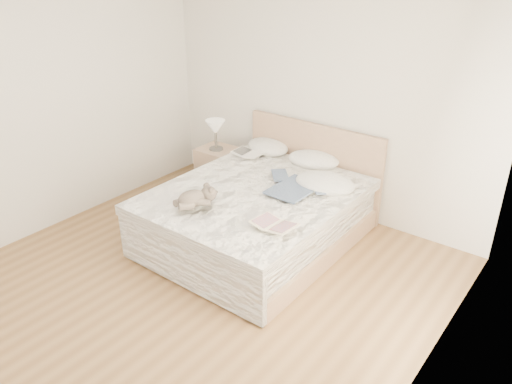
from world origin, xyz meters
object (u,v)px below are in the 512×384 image
nightstand (219,170)px  childrens_book (274,225)px  teddy_bear (192,205)px  bed (260,213)px  photo_book (248,154)px  table_lamp (215,129)px

nightstand → childrens_book: size_ratio=1.50×
nightstand → teddy_bear: bearing=-56.6°
childrens_book → teddy_bear: size_ratio=1.09×
nightstand → childrens_book: childrens_book is taller
bed → photo_book: (-0.61, 0.58, 0.32)m
table_lamp → childrens_book: (1.69, -1.17, -0.19)m
table_lamp → photo_book: (0.50, -0.01, -0.19)m
nightstand → photo_book: 0.62m
table_lamp → photo_book: size_ratio=1.01×
photo_book → teddy_bear: (0.40, -1.34, 0.02)m
nightstand → photo_book: bearing=-4.7°
photo_book → childrens_book: photo_book is taller
bed → nightstand: 1.28m
bed → nightstand: bed is taller
bed → childrens_book: bearing=-44.8°
photo_book → childrens_book: bearing=-47.3°
nightstand → childrens_book: 2.10m
photo_book → teddy_bear: teddy_bear is taller
bed → childrens_book: 0.87m
table_lamp → teddy_bear: 1.63m
nightstand → photo_book: photo_book is taller
nightstand → childrens_book: bearing=-35.2°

